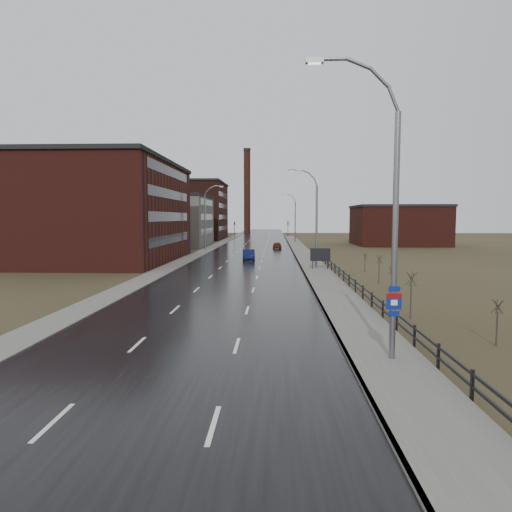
# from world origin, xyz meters

# --- Properties ---
(ground) EXTENTS (320.00, 320.00, 0.00)m
(ground) POSITION_xyz_m (0.00, 0.00, 0.00)
(ground) COLOR #2D2819
(ground) RESTS_ON ground
(road) EXTENTS (14.00, 300.00, 0.06)m
(road) POSITION_xyz_m (0.00, 60.00, 0.03)
(road) COLOR black
(road) RESTS_ON ground
(sidewalk_right) EXTENTS (3.20, 180.00, 0.18)m
(sidewalk_right) POSITION_xyz_m (8.60, 35.00, 0.09)
(sidewalk_right) COLOR #595651
(sidewalk_right) RESTS_ON ground
(curb_right) EXTENTS (0.16, 180.00, 0.18)m
(curb_right) POSITION_xyz_m (7.08, 35.00, 0.09)
(curb_right) COLOR slate
(curb_right) RESTS_ON ground
(sidewalk_left) EXTENTS (2.40, 260.00, 0.12)m
(sidewalk_left) POSITION_xyz_m (-8.20, 60.00, 0.06)
(sidewalk_left) COLOR #595651
(sidewalk_left) RESTS_ON ground
(warehouse_near) EXTENTS (22.44, 28.56, 13.50)m
(warehouse_near) POSITION_xyz_m (-20.99, 45.00, 6.76)
(warehouse_near) COLOR #471914
(warehouse_near) RESTS_ON ground
(warehouse_mid) EXTENTS (16.32, 20.40, 10.50)m
(warehouse_mid) POSITION_xyz_m (-17.99, 78.00, 5.26)
(warehouse_mid) COLOR slate
(warehouse_mid) RESTS_ON ground
(warehouse_far) EXTENTS (26.52, 24.48, 15.50)m
(warehouse_far) POSITION_xyz_m (-22.99, 108.00, 7.76)
(warehouse_far) COLOR #331611
(warehouse_far) RESTS_ON ground
(building_right) EXTENTS (18.36, 16.32, 8.50)m
(building_right) POSITION_xyz_m (30.30, 82.00, 4.26)
(building_right) COLOR #471914
(building_right) RESTS_ON ground
(smokestack) EXTENTS (2.70, 2.70, 30.70)m
(smokestack) POSITION_xyz_m (-6.00, 150.00, 15.50)
(smokestack) COLOR #331611
(smokestack) RESTS_ON ground
(streetlight_main) EXTENTS (3.91, 0.29, 12.11)m
(streetlight_main) POSITION_xyz_m (8.47, 2.00, 6.06)
(streetlight_main) COLOR slate
(streetlight_main) RESTS_ON ground
(streetlight_right_mid) EXTENTS (3.36, 0.28, 11.35)m
(streetlight_right_mid) POSITION_xyz_m (8.50, 36.00, 5.84)
(streetlight_right_mid) COLOR slate
(streetlight_right_mid) RESTS_ON ground
(streetlight_left) EXTENTS (3.36, 0.28, 11.35)m
(streetlight_left) POSITION_xyz_m (-7.70, 62.00, 5.84)
(streetlight_left) COLOR slate
(streetlight_left) RESTS_ON ground
(streetlight_right_far) EXTENTS (3.36, 0.28, 11.35)m
(streetlight_right_far) POSITION_xyz_m (8.50, 90.00, 5.84)
(streetlight_right_far) COLOR slate
(streetlight_right_far) RESTS_ON ground
(guardrail) EXTENTS (0.10, 53.05, 1.10)m
(guardrail) POSITION_xyz_m (10.30, 18.31, 0.71)
(guardrail) COLOR black
(guardrail) RESTS_ON ground
(shrub_b) EXTENTS (0.52, 0.54, 2.17)m
(shrub_b) POSITION_xyz_m (14.21, 4.61, 1.15)
(shrub_b) COLOR #382D23
(shrub_b) RESTS_ON ground
(shrub_c) EXTENTS (0.65, 0.68, 2.75)m
(shrub_c) POSITION_xyz_m (11.96, 10.24, 1.46)
(shrub_c) COLOR #382D23
(shrub_c) RESTS_ON ground
(shrub_d) EXTENTS (0.50, 0.52, 2.09)m
(shrub_d) POSITION_xyz_m (13.14, 19.31, 1.11)
(shrub_d) COLOR #382D23
(shrub_d) RESTS_ON ground
(shrub_e) EXTENTS (0.60, 0.63, 2.53)m
(shrub_e) POSITION_xyz_m (13.36, 24.56, 1.35)
(shrub_e) COLOR #382D23
(shrub_e) RESTS_ON ground
(shrub_f) EXTENTS (0.49, 0.52, 2.07)m
(shrub_f) POSITION_xyz_m (13.78, 33.00, 1.10)
(shrub_f) COLOR #382D23
(shrub_f) RESTS_ON ground
(billboard) EXTENTS (2.23, 0.17, 2.48)m
(billboard) POSITION_xyz_m (9.10, 34.45, 1.69)
(billboard) COLOR black
(billboard) RESTS_ON ground
(traffic_light_left) EXTENTS (0.58, 2.73, 5.30)m
(traffic_light_left) POSITION_xyz_m (-8.00, 120.00, 4.60)
(traffic_light_left) COLOR black
(traffic_light_left) RESTS_ON ground
(traffic_light_right) EXTENTS (0.58, 2.73, 5.30)m
(traffic_light_right) POSITION_xyz_m (8.00, 120.00, 4.60)
(traffic_light_right) COLOR black
(traffic_light_right) RESTS_ON ground
(car_near) EXTENTS (1.92, 4.70, 1.52)m
(car_near) POSITION_xyz_m (0.51, 45.13, 0.76)
(car_near) COLOR #0C0F3D
(car_near) RESTS_ON ground
(car_far) EXTENTS (1.72, 3.88, 1.30)m
(car_far) POSITION_xyz_m (4.50, 68.87, 0.65)
(car_far) COLOR #511F0D
(car_far) RESTS_ON ground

